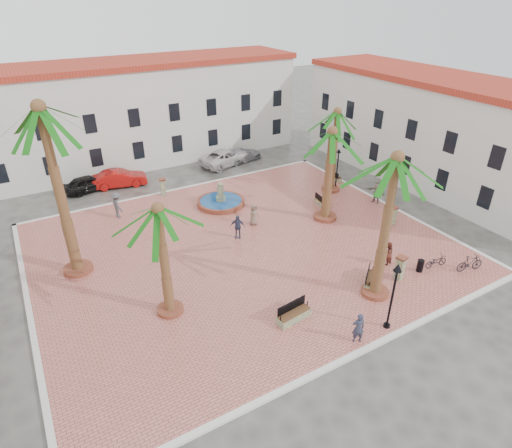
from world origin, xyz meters
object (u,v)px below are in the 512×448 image
at_px(palm_sw, 159,222).
at_px(pedestrian_fountain_b, 237,227).
at_px(bench_e, 322,203).
at_px(bollard_n, 163,187).
at_px(bicycle_b, 470,263).
at_px(palm_ne, 337,121).
at_px(pedestrian_east, 377,192).
at_px(bench_ne, 333,177).
at_px(palm_s, 395,175).
at_px(lamppost_e, 338,162).
at_px(car_silver, 241,155).
at_px(litter_bin, 420,266).
at_px(car_black, 89,183).
at_px(palm_nw, 43,126).
at_px(bollard_se, 400,267).
at_px(fountain, 221,201).
at_px(cyclist_a, 358,328).
at_px(car_white, 226,157).
at_px(cyclist_b, 388,253).
at_px(car_red, 120,178).
at_px(bench_se, 370,280).
at_px(bicycle_a, 436,261).
at_px(pedestrian_north, 117,205).
at_px(bench_s, 294,315).
at_px(lamppost_s, 394,286).
at_px(bollard_e, 393,215).

relative_size(palm_sw, pedestrian_fountain_b, 3.78).
height_order(bench_e, pedestrian_fountain_b, pedestrian_fountain_b).
xyz_separation_m(bollard_n, bicycle_b, (12.43, -19.70, -0.22)).
relative_size(palm_ne, pedestrian_east, 3.88).
xyz_separation_m(bench_e, bench_ne, (4.06, 3.62, 0.00)).
xyz_separation_m(palm_s, lamppost_e, (7.33, 12.40, -4.81)).
bearing_deg(lamppost_e, car_silver, 109.98).
bearing_deg(bicycle_b, litter_bin, 76.18).
relative_size(pedestrian_east, car_black, 0.44).
height_order(palm_nw, bollard_se, palm_nw).
bearing_deg(palm_sw, fountain, 51.96).
bearing_deg(cyclist_a, car_black, -50.24).
xyz_separation_m(palm_nw, palm_s, (14.07, -10.73, -1.72)).
height_order(car_black, car_white, car_white).
bearing_deg(cyclist_b, bench_e, -108.99).
bearing_deg(car_red, bench_se, -146.06).
distance_m(bicycle_a, car_silver, 22.53).
bearing_deg(bicycle_a, pedestrian_fountain_b, 52.89).
xyz_separation_m(litter_bin, pedestrian_north, (-14.00, 16.26, 0.59)).
distance_m(bench_s, bicycle_a, 10.31).
distance_m(palm_s, bench_se, 7.03).
distance_m(palm_nw, litter_bin, 22.49).
bearing_deg(bicycle_a, lamppost_e, -1.24).
xyz_separation_m(palm_ne, pedestrian_east, (1.60, -3.70, -4.99)).
relative_size(lamppost_s, lamppost_e, 1.08).
height_order(lamppost_s, bollard_e, lamppost_s).
bearing_deg(bench_ne, litter_bin, 154.99).
bearing_deg(car_white, lamppost_s, 156.67).
bearing_deg(bicycle_b, cyclist_b, 66.71).
bearing_deg(lamppost_e, bench_ne, 57.29).
bearing_deg(bench_s, cyclist_b, 2.46).
height_order(bollard_n, car_white, bollard_n).
distance_m(fountain, bench_s, 14.28).
bearing_deg(bench_s, bench_se, -3.77).
bearing_deg(bollard_se, bench_ne, 65.79).
height_order(bench_ne, lamppost_e, lamppost_e).
height_order(palm_s, palm_ne, palm_s).
bearing_deg(bollard_se, lamppost_e, 66.98).
xyz_separation_m(palm_nw, pedestrian_north, (3.97, 5.79, -7.96)).
relative_size(bench_e, bicycle_a, 1.11).
relative_size(bollard_n, cyclist_b, 0.94).
bearing_deg(car_red, cyclist_a, -156.86).
xyz_separation_m(palm_sw, car_silver, (14.14, 18.20, -4.90)).
distance_m(pedestrian_north, pedestrian_east, 20.05).
relative_size(bicycle_b, pedestrian_east, 0.98).
height_order(palm_sw, car_black, palm_sw).
xyz_separation_m(bench_s, bicycle_a, (10.30, -0.42, 0.12)).
bearing_deg(palm_sw, car_black, 91.45).
height_order(pedestrian_east, car_red, pedestrian_east).
distance_m(bench_ne, car_red, 18.79).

